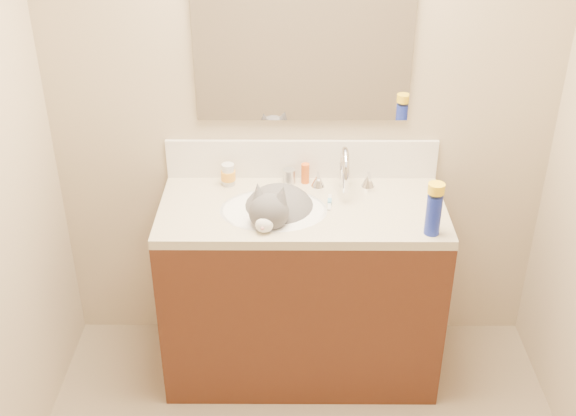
{
  "coord_description": "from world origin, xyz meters",
  "views": [
    {
      "loc": [
        -0.05,
        -1.64,
        2.36
      ],
      "look_at": [
        -0.06,
        0.92,
        0.88
      ],
      "focal_mm": 45.0,
      "sensor_mm": 36.0,
      "label": 1
    }
  ],
  "objects_px": {
    "vanity_cabinet": "(301,293)",
    "basin": "(274,224)",
    "amber_bottle": "(305,173)",
    "cat": "(278,214)",
    "spray_can": "(433,215)",
    "silver_jar": "(289,176)",
    "pill_bottle": "(228,175)",
    "faucet": "(344,173)"
  },
  "relations": [
    {
      "from": "vanity_cabinet",
      "to": "basin",
      "type": "distance_m",
      "value": 0.4
    },
    {
      "from": "cat",
      "to": "faucet",
      "type": "bearing_deg",
      "value": 43.24
    },
    {
      "from": "pill_bottle",
      "to": "silver_jar",
      "type": "height_order",
      "value": "pill_bottle"
    },
    {
      "from": "amber_bottle",
      "to": "spray_can",
      "type": "xyz_separation_m",
      "value": [
        0.49,
        -0.42,
        0.04
      ]
    },
    {
      "from": "spray_can",
      "to": "basin",
      "type": "bearing_deg",
      "value": 163.9
    },
    {
      "from": "vanity_cabinet",
      "to": "amber_bottle",
      "type": "distance_m",
      "value": 0.54
    },
    {
      "from": "cat",
      "to": "amber_bottle",
      "type": "height_order",
      "value": "cat"
    },
    {
      "from": "pill_bottle",
      "to": "cat",
      "type": "bearing_deg",
      "value": -43.72
    },
    {
      "from": "basin",
      "to": "pill_bottle",
      "type": "xyz_separation_m",
      "value": [
        -0.2,
        0.22,
        0.12
      ]
    },
    {
      "from": "faucet",
      "to": "spray_can",
      "type": "distance_m",
      "value": 0.47
    },
    {
      "from": "faucet",
      "to": "cat",
      "type": "bearing_deg",
      "value": -150.86
    },
    {
      "from": "pill_bottle",
      "to": "silver_jar",
      "type": "relative_size",
      "value": 1.58
    },
    {
      "from": "silver_jar",
      "to": "amber_bottle",
      "type": "relative_size",
      "value": 0.69
    },
    {
      "from": "pill_bottle",
      "to": "amber_bottle",
      "type": "height_order",
      "value": "pill_bottle"
    },
    {
      "from": "pill_bottle",
      "to": "spray_can",
      "type": "bearing_deg",
      "value": -25.79
    },
    {
      "from": "pill_bottle",
      "to": "amber_bottle",
      "type": "bearing_deg",
      "value": 3.58
    },
    {
      "from": "silver_jar",
      "to": "amber_bottle",
      "type": "height_order",
      "value": "amber_bottle"
    },
    {
      "from": "basin",
      "to": "spray_can",
      "type": "xyz_separation_m",
      "value": [
        0.62,
        -0.18,
        0.15
      ]
    },
    {
      "from": "pill_bottle",
      "to": "basin",
      "type": "bearing_deg",
      "value": -47.22
    },
    {
      "from": "cat",
      "to": "silver_jar",
      "type": "distance_m",
      "value": 0.24
    },
    {
      "from": "faucet",
      "to": "cat",
      "type": "relative_size",
      "value": 0.61
    },
    {
      "from": "pill_bottle",
      "to": "spray_can",
      "type": "height_order",
      "value": "spray_can"
    },
    {
      "from": "amber_bottle",
      "to": "cat",
      "type": "bearing_deg",
      "value": -117.06
    },
    {
      "from": "faucet",
      "to": "spray_can",
      "type": "relative_size",
      "value": 1.69
    },
    {
      "from": "amber_bottle",
      "to": "basin",
      "type": "bearing_deg",
      "value": -119.3
    },
    {
      "from": "silver_jar",
      "to": "faucet",
      "type": "bearing_deg",
      "value": -17.74
    },
    {
      "from": "amber_bottle",
      "to": "spray_can",
      "type": "height_order",
      "value": "spray_can"
    },
    {
      "from": "basin",
      "to": "pill_bottle",
      "type": "height_order",
      "value": "pill_bottle"
    },
    {
      "from": "vanity_cabinet",
      "to": "basin",
      "type": "bearing_deg",
      "value": -165.96
    },
    {
      "from": "cat",
      "to": "silver_jar",
      "type": "relative_size",
      "value": 7.28
    },
    {
      "from": "vanity_cabinet",
      "to": "amber_bottle",
      "type": "bearing_deg",
      "value": 85.92
    },
    {
      "from": "faucet",
      "to": "cat",
      "type": "xyz_separation_m",
      "value": [
        -0.28,
        -0.16,
        -0.11
      ]
    },
    {
      "from": "silver_jar",
      "to": "spray_can",
      "type": "relative_size",
      "value": 0.38
    },
    {
      "from": "vanity_cabinet",
      "to": "faucet",
      "type": "bearing_deg",
      "value": 37.29
    },
    {
      "from": "faucet",
      "to": "spray_can",
      "type": "height_order",
      "value": "faucet"
    },
    {
      "from": "basin",
      "to": "spray_can",
      "type": "bearing_deg",
      "value": -16.1
    },
    {
      "from": "cat",
      "to": "spray_can",
      "type": "distance_m",
      "value": 0.64
    },
    {
      "from": "amber_bottle",
      "to": "vanity_cabinet",
      "type": "bearing_deg",
      "value": -94.08
    },
    {
      "from": "basin",
      "to": "pill_bottle",
      "type": "bearing_deg",
      "value": 132.78
    },
    {
      "from": "amber_bottle",
      "to": "spray_can",
      "type": "relative_size",
      "value": 0.55
    },
    {
      "from": "faucet",
      "to": "spray_can",
      "type": "xyz_separation_m",
      "value": [
        0.32,
        -0.35,
        -0.0
      ]
    },
    {
      "from": "faucet",
      "to": "silver_jar",
      "type": "height_order",
      "value": "faucet"
    }
  ]
}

